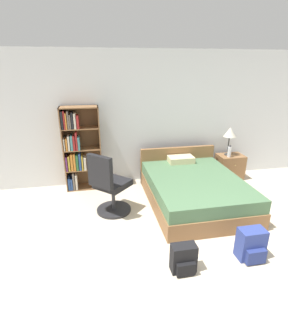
{
  "coord_description": "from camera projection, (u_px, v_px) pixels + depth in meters",
  "views": [
    {
      "loc": [
        -1.28,
        -1.92,
        2.31
      ],
      "look_at": [
        -0.51,
        1.98,
        0.74
      ],
      "focal_mm": 28.0,
      "sensor_mm": 36.0,
      "label": 1
    }
  ],
  "objects": [
    {
      "name": "ground_plane",
      "position": [
        226.0,
        294.0,
        2.83
      ],
      "size": [
        14.0,
        14.0,
        0.0
      ],
      "primitive_type": "plane",
      "color": "beige"
    },
    {
      "name": "backpack_blue",
      "position": [
        251.0,
        245.0,
        3.3
      ],
      "size": [
        0.33,
        0.27,
        0.41
      ],
      "color": "navy",
      "rests_on": "ground_plane"
    },
    {
      "name": "water_bottle",
      "position": [
        229.0,
        152.0,
        5.42
      ],
      "size": [
        0.07,
        0.07,
        0.25
      ],
      "color": "silver",
      "rests_on": "nightstand"
    },
    {
      "name": "table_lamp",
      "position": [
        230.0,
        133.0,
        5.42
      ],
      "size": [
        0.25,
        0.25,
        0.59
      ],
      "color": "#333333",
      "rests_on": "nightstand"
    },
    {
      "name": "backpack_black",
      "position": [
        184.0,
        259.0,
        3.1
      ],
      "size": [
        0.3,
        0.22,
        0.36
      ],
      "color": "black",
      "rests_on": "ground_plane"
    },
    {
      "name": "bookshelf",
      "position": [
        78.0,
        149.0,
        5.0
      ],
      "size": [
        0.7,
        0.33,
        1.61
      ],
      "color": "brown",
      "rests_on": "ground_plane"
    },
    {
      "name": "wall_back",
      "position": [
        157.0,
        118.0,
        5.3
      ],
      "size": [
        9.0,
        0.06,
        2.6
      ],
      "color": "silver",
      "rests_on": "ground_plane"
    },
    {
      "name": "bed",
      "position": [
        193.0,
        188.0,
        4.67
      ],
      "size": [
        1.55,
        2.07,
        0.74
      ],
      "color": "brown",
      "rests_on": "ground_plane"
    },
    {
      "name": "office_chair",
      "position": [
        109.0,
        187.0,
        4.21
      ],
      "size": [
        0.72,
        0.72,
        1.06
      ],
      "color": "#232326",
      "rests_on": "ground_plane"
    },
    {
      "name": "nightstand",
      "position": [
        230.0,
        167.0,
        5.67
      ],
      "size": [
        0.54,
        0.42,
        0.52
      ],
      "color": "brown",
      "rests_on": "ground_plane"
    }
  ]
}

